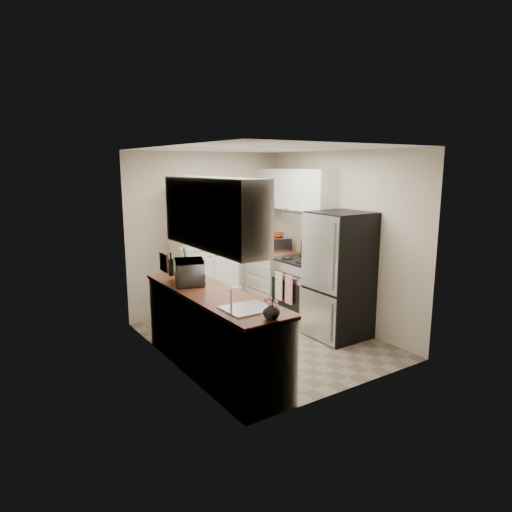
# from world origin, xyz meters

# --- Properties ---
(ground) EXTENTS (3.20, 3.20, 0.00)m
(ground) POSITION_xyz_m (0.00, 0.00, 0.00)
(ground) COLOR #7A6B56
(ground) RESTS_ON ground
(room_shell) EXTENTS (2.64, 3.24, 2.52)m
(room_shell) POSITION_xyz_m (-0.02, -0.01, 1.63)
(room_shell) COLOR beige
(room_shell) RESTS_ON ground
(pantry_cabinet) EXTENTS (0.90, 0.55, 2.00)m
(pantry_cabinet) POSITION_xyz_m (-0.20, 1.32, 1.00)
(pantry_cabinet) COLOR silver
(pantry_cabinet) RESTS_ON ground
(base_cabinet_left) EXTENTS (0.60, 2.30, 0.88)m
(base_cabinet_left) POSITION_xyz_m (-0.99, -0.43, 0.44)
(base_cabinet_left) COLOR silver
(base_cabinet_left) RESTS_ON ground
(countertop_left) EXTENTS (0.63, 2.33, 0.04)m
(countertop_left) POSITION_xyz_m (-0.99, -0.43, 0.90)
(countertop_left) COLOR brown
(countertop_left) RESTS_ON base_cabinet_left
(base_cabinet_right) EXTENTS (0.60, 0.80, 0.88)m
(base_cabinet_right) POSITION_xyz_m (0.99, 1.19, 0.44)
(base_cabinet_right) COLOR silver
(base_cabinet_right) RESTS_ON ground
(countertop_right) EXTENTS (0.63, 0.83, 0.04)m
(countertop_right) POSITION_xyz_m (0.99, 1.19, 0.90)
(countertop_right) COLOR brown
(countertop_right) RESTS_ON base_cabinet_right
(electric_range) EXTENTS (0.71, 0.78, 1.13)m
(electric_range) POSITION_xyz_m (0.97, 0.39, 0.48)
(electric_range) COLOR #B7B7BC
(electric_range) RESTS_ON ground
(refrigerator) EXTENTS (0.70, 0.72, 1.70)m
(refrigerator) POSITION_xyz_m (0.94, -0.41, 0.85)
(refrigerator) COLOR #B7B7BC
(refrigerator) RESTS_ON ground
(microwave) EXTENTS (0.49, 0.58, 0.27)m
(microwave) POSITION_xyz_m (-1.02, 0.07, 1.06)
(microwave) COLOR silver
(microwave) RESTS_ON countertop_left
(wine_bottle) EXTENTS (0.07, 0.07, 0.27)m
(wine_bottle) POSITION_xyz_m (-1.06, 0.54, 1.06)
(wine_bottle) COLOR black
(wine_bottle) RESTS_ON countertop_left
(flower_vase) EXTENTS (0.21, 0.21, 0.16)m
(flower_vase) POSITION_xyz_m (-0.96, -1.52, 1.00)
(flower_vase) COLOR silver
(flower_vase) RESTS_ON countertop_left
(cutting_board) EXTENTS (0.11, 0.27, 0.34)m
(cutting_board) POSITION_xyz_m (-0.81, 0.63, 1.09)
(cutting_board) COLOR #499B46
(cutting_board) RESTS_ON countertop_left
(toaster_oven) EXTENTS (0.41, 0.47, 0.23)m
(toaster_oven) POSITION_xyz_m (1.07, 1.15, 1.04)
(toaster_oven) COLOR silver
(toaster_oven) RESTS_ON countertop_right
(fruit_basket) EXTENTS (0.29, 0.29, 0.10)m
(fruit_basket) POSITION_xyz_m (1.06, 1.18, 1.20)
(fruit_basket) COLOR #F44411
(fruit_basket) RESTS_ON toaster_oven
(kitchen_mat) EXTENTS (0.67, 0.92, 0.01)m
(kitchen_mat) POSITION_xyz_m (0.01, 0.53, 0.01)
(kitchen_mat) COLOR tan
(kitchen_mat) RESTS_ON ground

